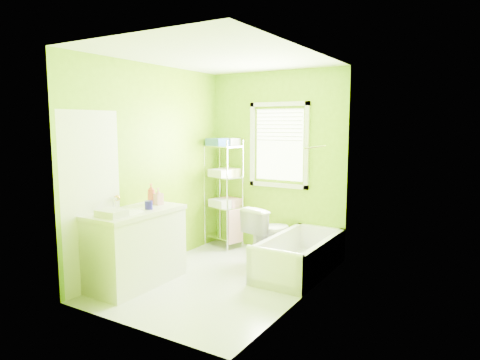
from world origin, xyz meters
The scene contains 9 objects.
ground centered at (0.00, 0.00, 0.00)m, with size 2.90×2.90×0.00m, color silver.
room_envelope centered at (0.00, 0.00, 1.55)m, with size 2.14×2.94×2.62m.
window centered at (0.05, 1.42, 1.61)m, with size 0.92×0.05×1.22m.
door centered at (-1.04, -1.00, 1.00)m, with size 0.09×0.80×2.00m.
right_wall_decor centered at (1.04, -0.02, 1.32)m, with size 0.04×1.48×1.17m.
bathtub centered at (0.71, 0.68, 0.15)m, with size 0.69×1.48×0.48m.
toilet centered at (0.12, 1.00, 0.37)m, with size 0.41×0.73×0.74m, color white.
vanity centered at (-0.76, -0.64, 0.47)m, with size 0.60×1.17×1.13m.
wire_shelf_unit centered at (-0.74, 1.21, 1.00)m, with size 0.61×0.50×1.64m.
Camera 1 is at (2.75, -4.11, 1.85)m, focal length 32.00 mm.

